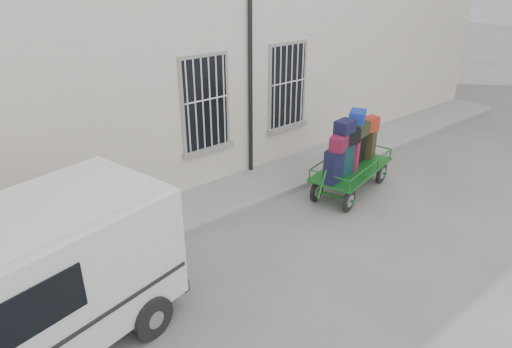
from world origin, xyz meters
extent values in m
plane|color=slate|center=(0.00, 0.00, 0.00)|extent=(80.00, 80.00, 0.00)
cube|color=beige|center=(0.00, 5.50, 3.00)|extent=(24.00, 5.00, 6.00)
cylinder|color=black|center=(0.95, 2.92, 2.80)|extent=(0.11, 0.11, 5.60)
cube|color=black|center=(-0.40, 2.98, 2.25)|extent=(1.20, 0.08, 2.20)
cube|color=gray|center=(-0.40, 2.96, 1.09)|extent=(1.45, 0.22, 0.12)
cube|color=black|center=(2.30, 2.98, 2.25)|extent=(1.20, 0.08, 2.20)
cube|color=gray|center=(2.30, 2.96, 1.09)|extent=(1.45, 0.22, 0.12)
cube|color=gray|center=(0.00, 2.20, 0.07)|extent=(24.00, 1.70, 0.15)
cylinder|color=black|center=(1.41, -0.13, 0.28)|extent=(0.57, 0.20, 0.56)
cylinder|color=gray|center=(1.41, -0.13, 0.28)|extent=(0.33, 0.17, 0.31)
cylinder|color=black|center=(1.21, 0.71, 0.28)|extent=(0.57, 0.20, 0.56)
cylinder|color=gray|center=(1.21, 0.71, 0.28)|extent=(0.33, 0.17, 0.31)
cylinder|color=black|center=(3.28, 0.32, 0.28)|extent=(0.57, 0.20, 0.56)
cylinder|color=gray|center=(3.28, 0.32, 0.28)|extent=(0.33, 0.17, 0.31)
cylinder|color=black|center=(3.08, 1.15, 0.28)|extent=(0.57, 0.20, 0.56)
cylinder|color=gray|center=(3.08, 1.15, 0.28)|extent=(0.33, 0.17, 0.31)
cube|color=#17651F|center=(2.24, 0.51, 0.62)|extent=(2.68, 1.68, 0.06)
cylinder|color=#17651F|center=(0.76, 0.16, 0.79)|extent=(0.33, 0.12, 0.63)
cube|color=black|center=(1.32, 0.32, 1.05)|extent=(0.61, 0.42, 0.81)
cube|color=black|center=(1.32, 0.32, 1.47)|extent=(0.25, 0.19, 0.03)
cube|color=black|center=(1.74, 0.39, 1.04)|extent=(0.55, 0.32, 0.78)
cube|color=black|center=(1.74, 0.39, 1.44)|extent=(0.23, 0.17, 0.03)
cube|color=maroon|center=(2.25, 0.52, 1.00)|extent=(0.49, 0.44, 0.71)
cube|color=black|center=(2.25, 0.52, 1.37)|extent=(0.19, 0.17, 0.03)
cube|color=black|center=(2.63, 0.73, 1.07)|extent=(0.50, 0.37, 0.84)
cube|color=black|center=(2.63, 0.73, 1.51)|extent=(0.21, 0.18, 0.03)
cube|color=#302D18|center=(3.17, 0.73, 1.03)|extent=(0.53, 0.42, 0.77)
cube|color=black|center=(3.17, 0.73, 1.43)|extent=(0.21, 0.18, 0.03)
cube|color=maroon|center=(1.39, 0.28, 1.62)|extent=(0.66, 0.53, 0.33)
cube|color=black|center=(1.87, 0.45, 1.60)|extent=(0.56, 0.39, 0.34)
cube|color=black|center=(2.36, 0.51, 1.66)|extent=(0.60, 0.47, 0.33)
cube|color=maroon|center=(2.96, 0.67, 1.60)|extent=(0.56, 0.35, 0.38)
cube|color=black|center=(1.60, 0.32, 1.94)|extent=(0.51, 0.39, 0.29)
cube|color=navy|center=(2.35, 0.57, 1.96)|extent=(0.63, 0.57, 0.28)
cube|color=silver|center=(-5.68, -0.10, 1.33)|extent=(4.87, 2.89, 1.86)
cube|color=black|center=(-3.45, 0.39, 1.64)|extent=(0.35, 1.42, 0.57)
cube|color=black|center=(-3.46, 0.39, 0.45)|extent=(0.51, 1.89, 0.23)
cube|color=white|center=(-3.42, 0.40, 0.68)|extent=(0.12, 0.43, 0.12)
cylinder|color=black|center=(-4.01, -0.71, 0.35)|extent=(0.74, 0.37, 0.70)
cylinder|color=black|center=(-4.42, 1.15, 0.35)|extent=(0.74, 0.37, 0.70)
camera|label=1|loc=(-6.27, -5.93, 5.33)|focal=32.00mm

